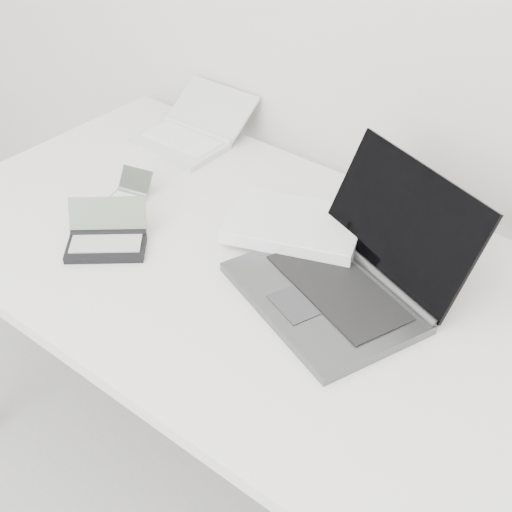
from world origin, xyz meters
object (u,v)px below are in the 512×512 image
Objects in this scene: laptop_large at (327,256)px; netbook_open_white at (189,134)px; palmtop_charcoal at (107,239)px; desk at (280,295)px.

laptop_large is 0.61m from netbook_open_white.
laptop_large is at bearing -21.96° from netbook_open_white.
netbook_open_white is at bearing 179.59° from laptop_large.
laptop_large reaches higher than palmtop_charcoal.
desk is 5.75× the size of netbook_open_white.
desk is at bearing -109.16° from laptop_large.
netbook_open_white is 0.47m from palmtop_charcoal.
desk is at bearing -17.25° from palmtop_charcoal.
netbook_open_white reaches higher than palmtop_charcoal.
netbook_open_white is at bearing 71.67° from palmtop_charcoal.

